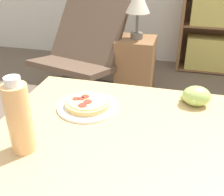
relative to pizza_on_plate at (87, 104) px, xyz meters
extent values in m
cube|color=tan|center=(0.32, -0.15, -0.03)|extent=(1.22, 0.79, 0.03)
cylinder|color=tan|center=(-0.23, 0.18, -0.40)|extent=(0.06, 0.06, 0.70)
cylinder|color=white|center=(0.00, 0.00, -0.01)|extent=(0.24, 0.24, 0.01)
cylinder|color=#DBB26B|center=(0.00, 0.00, 0.01)|extent=(0.18, 0.18, 0.02)
cylinder|color=#EACC7A|center=(0.00, 0.00, 0.02)|extent=(0.15, 0.15, 0.00)
cylinder|color=#A83328|center=(-0.03, 0.00, 0.02)|extent=(0.03, 0.03, 0.00)
cylinder|color=#A83328|center=(-0.05, 0.00, 0.02)|extent=(0.03, 0.03, 0.00)
cylinder|color=#A83328|center=(-0.02, 0.02, 0.02)|extent=(0.03, 0.03, 0.00)
cylinder|color=#A83328|center=(0.00, -0.04, 0.02)|extent=(0.03, 0.03, 0.00)
cylinder|color=#A83328|center=(0.01, -0.01, 0.02)|extent=(0.03, 0.03, 0.00)
ellipsoid|color=#A8CC66|center=(0.42, 0.13, 0.03)|extent=(0.11, 0.09, 0.08)
sphere|color=#A8CC66|center=(0.43, 0.12, 0.03)|extent=(0.03, 0.03, 0.03)
sphere|color=#A8CC66|center=(0.43, 0.11, 0.03)|extent=(0.02, 0.02, 0.02)
sphere|color=#A8CC66|center=(0.37, 0.15, 0.00)|extent=(0.03, 0.03, 0.03)
sphere|color=#A8CC66|center=(0.40, 0.12, 0.01)|extent=(0.02, 0.02, 0.02)
sphere|color=#A8CC66|center=(0.41, 0.12, 0.02)|extent=(0.02, 0.02, 0.02)
sphere|color=#A8CC66|center=(0.38, 0.11, 0.04)|extent=(0.03, 0.03, 0.03)
sphere|color=#A8CC66|center=(0.41, 0.09, 0.02)|extent=(0.02, 0.02, 0.02)
sphere|color=#A8CC66|center=(0.42, 0.15, 0.02)|extent=(0.03, 0.03, 0.03)
sphere|color=#A8CC66|center=(0.39, 0.12, 0.02)|extent=(0.03, 0.03, 0.03)
cylinder|color=#EFB270|center=(-0.11, -0.30, 0.10)|extent=(0.07, 0.07, 0.23)
cylinder|color=white|center=(-0.11, -0.30, 0.22)|extent=(0.05, 0.05, 0.03)
cube|color=black|center=(-0.58, 1.35, -0.70)|extent=(0.74, 0.69, 0.10)
cube|color=brown|center=(-0.58, 1.27, -0.39)|extent=(0.78, 0.66, 0.14)
cube|color=brown|center=(-0.52, 1.57, -0.14)|extent=(0.76, 0.57, 0.55)
cube|color=brown|center=(0.32, 2.38, 0.03)|extent=(0.04, 0.32, 1.56)
cube|color=brown|center=(0.74, 2.38, -0.73)|extent=(0.80, 0.30, 0.02)
cube|color=#CCBC5B|center=(0.74, 2.36, -0.53)|extent=(0.68, 0.22, 0.37)
cube|color=brown|center=(0.74, 2.38, -0.22)|extent=(0.80, 0.30, 0.02)
cube|color=brown|center=(-0.06, 1.54, -0.46)|extent=(0.34, 0.34, 0.57)
cylinder|color=#665B51|center=(-0.06, 1.54, -0.15)|extent=(0.11, 0.11, 0.05)
cylinder|color=#665B51|center=(-0.06, 1.54, -0.04)|extent=(0.02, 0.02, 0.18)
cone|color=beige|center=(-0.06, 1.54, 0.15)|extent=(0.21, 0.21, 0.21)
camera|label=1|loc=(0.33, -0.91, 0.55)|focal=45.00mm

